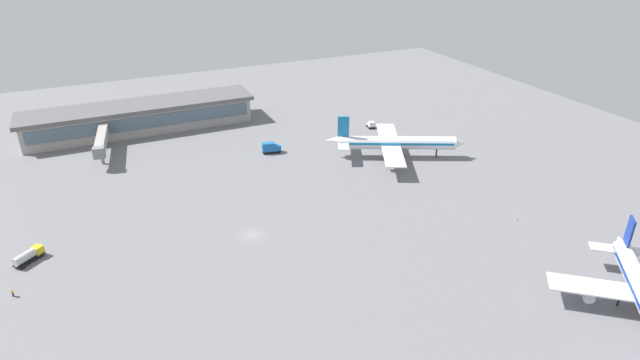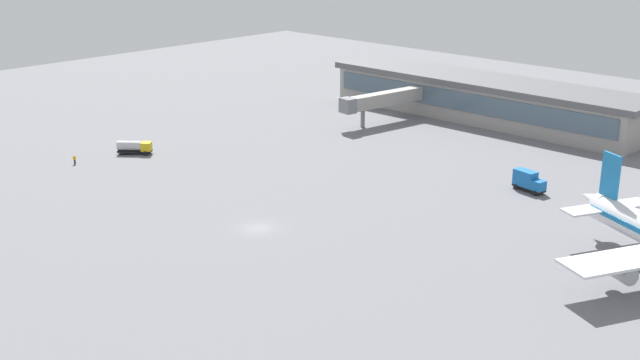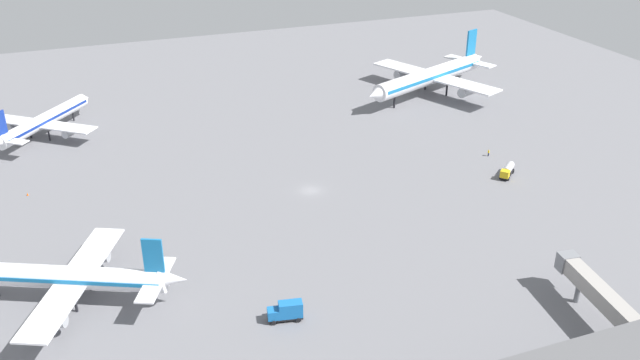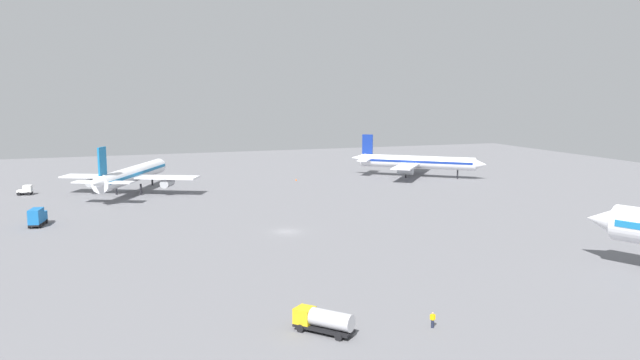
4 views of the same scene
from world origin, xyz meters
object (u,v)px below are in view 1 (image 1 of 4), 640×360
at_px(airplane_at_gate, 395,143).
at_px(safety_cone_near_gate, 517,219).
at_px(catering_truck, 271,148).
at_px(fuel_truck, 28,256).
at_px(ground_crew_worker, 12,293).
at_px(baggage_tug, 371,125).

xyz_separation_m(airplane_at_gate, safety_cone_near_gate, (-6.86, 43.29, -4.25)).
xyz_separation_m(catering_truck, safety_cone_near_gate, (-38.85, 61.33, -1.40)).
distance_m(fuel_truck, ground_crew_worker, 11.41).
bearing_deg(fuel_truck, airplane_at_gate, -32.63).
height_order(fuel_truck, catering_truck, catering_truck).
distance_m(baggage_tug, ground_crew_worker, 115.53).
relative_size(ground_crew_worker, safety_cone_near_gate, 2.78).
xyz_separation_m(catering_truck, ground_crew_worker, (66.59, 43.41, -0.85)).
bearing_deg(catering_truck, fuel_truck, -142.58).
xyz_separation_m(airplane_at_gate, fuel_truck, (96.21, 14.23, -3.16)).
bearing_deg(airplane_at_gate, fuel_truck, -145.95).
relative_size(catering_truck, safety_cone_near_gate, 9.76).
relative_size(catering_truck, baggage_tug, 1.68).
distance_m(fuel_truck, baggage_tug, 109.00).
bearing_deg(safety_cone_near_gate, ground_crew_worker, -9.64).
relative_size(airplane_at_gate, catering_truck, 6.56).
distance_m(baggage_tug, safety_cone_near_gate, 67.23).
bearing_deg(safety_cone_near_gate, fuel_truck, -15.75).
bearing_deg(airplane_at_gate, baggage_tug, 101.80).
height_order(airplane_at_gate, safety_cone_near_gate, airplane_at_gate).
relative_size(airplane_at_gate, baggage_tug, 11.05).
height_order(baggage_tug, safety_cone_near_gate, baggage_tug).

